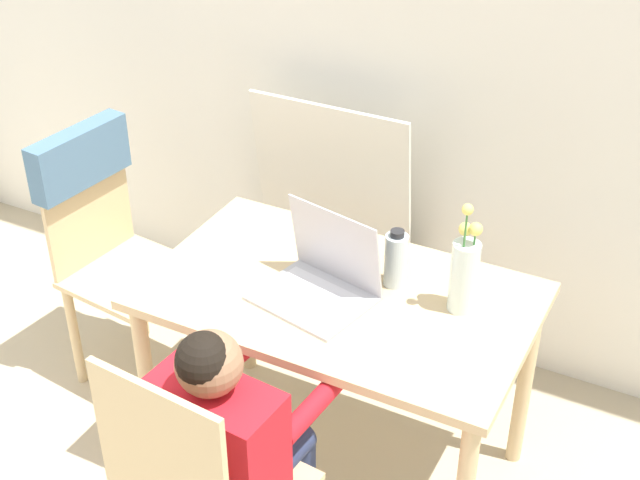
{
  "coord_description": "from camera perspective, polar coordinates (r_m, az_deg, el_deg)",
  "views": [
    {
      "loc": [
        1.07,
        -0.53,
        2.25
      ],
      "look_at": [
        0.08,
        1.38,
        0.89
      ],
      "focal_mm": 50.0,
      "sensor_mm": 36.0,
      "label": 1
    }
  ],
  "objects": [
    {
      "name": "chair_spare",
      "position": [
        3.22,
        -13.75,
        1.32
      ],
      "size": [
        0.47,
        0.44,
        0.96
      ],
      "rotation": [
        0.0,
        0.0,
        1.46
      ],
      "color": "#D6B784",
      "rests_on": "ground_plane"
    },
    {
      "name": "laptop",
      "position": [
        2.6,
        0.12,
        -2.36
      ],
      "size": [
        0.37,
        0.32,
        0.26
      ],
      "rotation": [
        0.0,
        0.0,
        -0.21
      ],
      "color": "#B2B2B7",
      "rests_on": "dining_table"
    },
    {
      "name": "water_bottle",
      "position": [
        2.64,
        4.88,
        -1.24
      ],
      "size": [
        0.07,
        0.07,
        0.19
      ],
      "color": "silver",
      "rests_on": "dining_table"
    },
    {
      "name": "person_seated",
      "position": [
        2.34,
        -5.82,
        -12.22
      ],
      "size": [
        0.38,
        0.45,
        0.98
      ],
      "rotation": [
        0.0,
        0.0,
        3.05
      ],
      "color": "red",
      "rests_on": "ground_plane"
    },
    {
      "name": "cardboard_panel",
      "position": [
        3.41,
        0.92,
        1.38
      ],
      "size": [
        0.63,
        0.15,
        0.99
      ],
      "color": "silver",
      "rests_on": "ground_plane"
    },
    {
      "name": "flower_vase",
      "position": [
        2.54,
        9.23,
        -2.03
      ],
      "size": [
        0.08,
        0.08,
        0.35
      ],
      "color": "silver",
      "rests_on": "dining_table"
    },
    {
      "name": "dining_table",
      "position": [
        2.7,
        1.21,
        -4.94
      ],
      "size": [
        1.15,
        0.7,
        0.71
      ],
      "color": "#D6B784",
      "rests_on": "ground_plane"
    },
    {
      "name": "wall_back",
      "position": [
        3.12,
        5.92,
        13.47
      ],
      "size": [
        6.4,
        0.05,
        2.5
      ],
      "color": "white",
      "rests_on": "ground_plane"
    }
  ]
}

